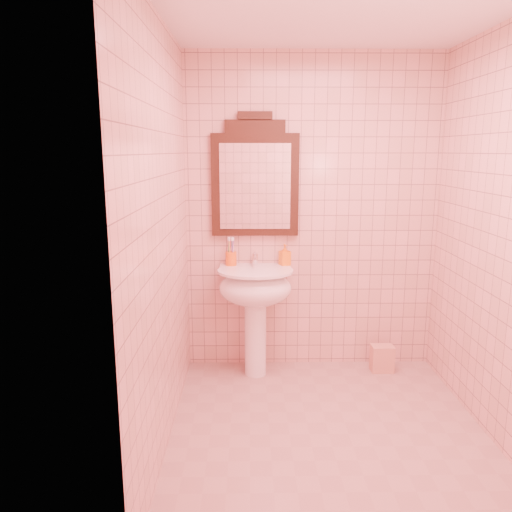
{
  "coord_description": "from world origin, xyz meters",
  "views": [
    {
      "loc": [
        -0.5,
        -2.84,
        1.76
      ],
      "look_at": [
        -0.45,
        0.55,
        1.04
      ],
      "focal_mm": 35.0,
      "sensor_mm": 36.0,
      "label": 1
    }
  ],
  "objects_px": {
    "toothbrush_cup": "(231,258)",
    "soap_dispenser": "(285,255)",
    "mirror": "(255,180)",
    "pedestal_sink": "(255,295)",
    "towel": "(382,358)"
  },
  "relations": [
    {
      "from": "toothbrush_cup",
      "to": "towel",
      "type": "relative_size",
      "value": 0.93
    },
    {
      "from": "pedestal_sink",
      "to": "mirror",
      "type": "distance_m",
      "value": 0.9
    },
    {
      "from": "mirror",
      "to": "toothbrush_cup",
      "type": "relative_size",
      "value": 4.72
    },
    {
      "from": "towel",
      "to": "toothbrush_cup",
      "type": "bearing_deg",
      "value": 175.27
    },
    {
      "from": "pedestal_sink",
      "to": "toothbrush_cup",
      "type": "bearing_deg",
      "value": 142.32
    },
    {
      "from": "mirror",
      "to": "towel",
      "type": "xyz_separation_m",
      "value": [
        1.03,
        -0.15,
        -1.43
      ]
    },
    {
      "from": "pedestal_sink",
      "to": "soap_dispenser",
      "type": "bearing_deg",
      "value": 33.16
    },
    {
      "from": "soap_dispenser",
      "to": "toothbrush_cup",
      "type": "bearing_deg",
      "value": 160.03
    },
    {
      "from": "towel",
      "to": "pedestal_sink",
      "type": "bearing_deg",
      "value": -177.38
    },
    {
      "from": "toothbrush_cup",
      "to": "soap_dispenser",
      "type": "height_order",
      "value": "toothbrush_cup"
    },
    {
      "from": "toothbrush_cup",
      "to": "soap_dispenser",
      "type": "xyz_separation_m",
      "value": [
        0.43,
        0.01,
        0.03
      ]
    },
    {
      "from": "pedestal_sink",
      "to": "mirror",
      "type": "height_order",
      "value": "mirror"
    },
    {
      "from": "pedestal_sink",
      "to": "soap_dispenser",
      "type": "height_order",
      "value": "soap_dispenser"
    },
    {
      "from": "mirror",
      "to": "pedestal_sink",
      "type": "bearing_deg",
      "value": -90.0
    },
    {
      "from": "mirror",
      "to": "towel",
      "type": "distance_m",
      "value": 1.77
    }
  ]
}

